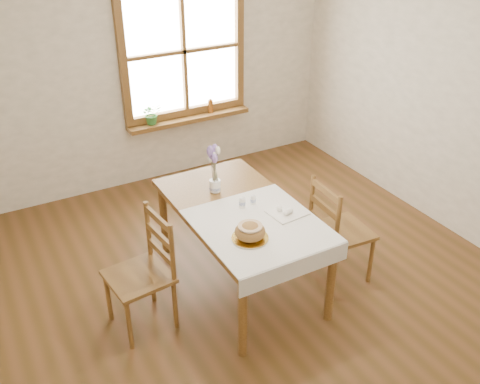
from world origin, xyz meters
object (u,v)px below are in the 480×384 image
(dining_table, at_px, (240,217))
(flower_vase, at_px, (215,186))
(chair_left, at_px, (138,275))
(bread_plate, at_px, (250,238))
(chair_right, at_px, (342,230))

(dining_table, distance_m, flower_vase, 0.37)
(chair_left, height_order, bread_plate, chair_left)
(dining_table, distance_m, chair_right, 0.89)
(chair_right, height_order, bread_plate, chair_right)
(dining_table, bearing_deg, chair_left, -175.12)
(chair_left, height_order, flower_vase, chair_left)
(dining_table, xyz_separation_m, chair_right, (0.80, -0.34, -0.19))
(dining_table, relative_size, flower_vase, 15.30)
(bread_plate, height_order, flower_vase, flower_vase)
(dining_table, height_order, chair_right, chair_right)
(chair_left, bearing_deg, chair_right, 75.09)
(chair_right, distance_m, flower_vase, 1.14)
(dining_table, relative_size, chair_right, 1.67)
(dining_table, bearing_deg, chair_right, -23.03)
(dining_table, height_order, flower_vase, flower_vase)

